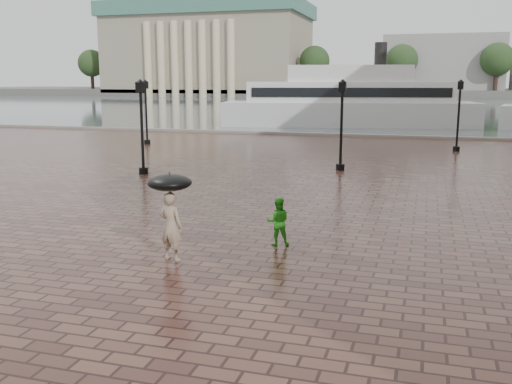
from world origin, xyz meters
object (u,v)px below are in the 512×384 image
Objects in this scene: street_lamps at (273,118)px; ferry_near at (349,101)px; adult_pedestrian at (171,226)px; child_pedestrian at (278,222)px.

ferry_near reaches higher than street_lamps.
street_lamps is 19.78m from adult_pedestrian.
ferry_near is at bearing -101.89° from child_pedestrian.
child_pedestrian is at bearing -95.36° from ferry_near.
adult_pedestrian is at bearing -98.45° from ferry_near.
ferry_near is at bearing 87.68° from street_lamps.
ferry_near is at bearing -76.04° from adult_pedestrian.
adult_pedestrian is at bearing -82.36° from street_lamps.
child_pedestrian is at bearing -125.36° from adult_pedestrian.
street_lamps is 12.16× the size of adult_pedestrian.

